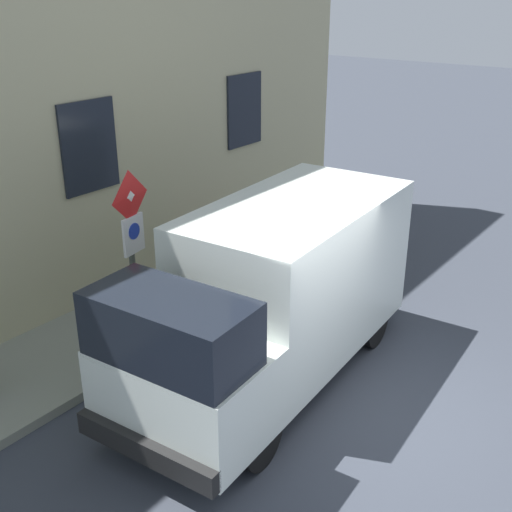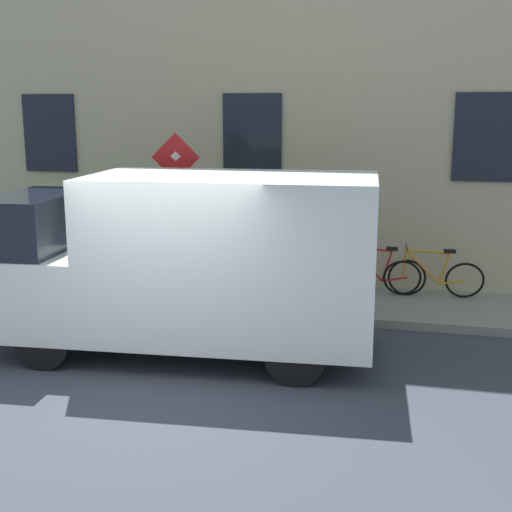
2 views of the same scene
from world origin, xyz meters
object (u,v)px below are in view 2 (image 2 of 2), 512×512
(bicycle_orange, at_px, (433,277))
(pedestrian, at_px, (72,235))
(delivery_van, at_px, (189,260))
(bicycle_red, at_px, (376,274))
(sign_post_stacked, at_px, (177,195))
(litter_bin, at_px, (257,279))

(bicycle_orange, relative_size, pedestrian, 1.00)
(delivery_van, distance_m, bicycle_red, 4.06)
(bicycle_orange, distance_m, bicycle_red, 0.97)
(bicycle_red, height_order, pedestrian, pedestrian)
(pedestrian, bearing_deg, sign_post_stacked, -5.35)
(delivery_van, relative_size, bicycle_orange, 3.18)
(sign_post_stacked, distance_m, bicycle_orange, 4.60)
(sign_post_stacked, relative_size, pedestrian, 1.58)
(bicycle_orange, xyz_separation_m, bicycle_red, (0.00, 0.97, 0.00))
(bicycle_orange, height_order, bicycle_red, same)
(bicycle_orange, xyz_separation_m, pedestrian, (-0.56, 6.50, 0.56))
(bicycle_orange, distance_m, pedestrian, 6.55)
(bicycle_red, bearing_deg, pedestrian, 4.66)
(sign_post_stacked, xyz_separation_m, delivery_van, (-1.90, -0.85, -0.63))
(bicycle_red, height_order, litter_bin, litter_bin)
(bicycle_red, bearing_deg, litter_bin, 30.54)
(delivery_van, bearing_deg, bicycle_orange, -139.98)
(delivery_van, distance_m, pedestrian, 4.14)
(litter_bin, bearing_deg, bicycle_orange, -67.86)
(delivery_van, height_order, bicycle_orange, delivery_van)
(delivery_van, bearing_deg, sign_post_stacked, -69.92)
(pedestrian, bearing_deg, bicycle_orange, 17.17)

